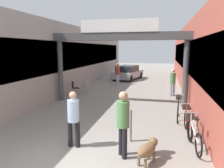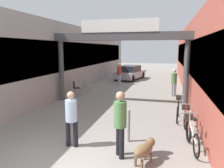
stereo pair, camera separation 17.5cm
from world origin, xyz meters
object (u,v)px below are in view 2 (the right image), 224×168
(pedestrian_elderly_walking, at_px, (119,72))
(dog_on_leash, at_px, (145,149))
(pedestrian_with_dog, at_px, (120,120))
(bicycle_red_second, at_px, (187,121))
(bollard_post_metal, at_px, (129,125))
(bicycle_silver_nearest, at_px, (191,133))
(bicycle_black_third, at_px, (178,108))
(cafe_chair_aluminium_farther, at_px, (87,84))
(parked_car_silver, at_px, (130,73))
(pedestrian_companion, at_px, (71,115))
(pedestrian_carrying_crate, at_px, (174,81))
(cafe_chair_black_nearer, at_px, (75,87))

(pedestrian_elderly_walking, height_order, dog_on_leash, pedestrian_elderly_walking)
(pedestrian_with_dog, distance_m, dog_on_leash, 0.97)
(dog_on_leash, bearing_deg, bicycle_red_second, 63.49)
(pedestrian_elderly_walking, height_order, bollard_post_metal, pedestrian_elderly_walking)
(bicycle_silver_nearest, distance_m, bicycle_black_third, 2.75)
(cafe_chair_aluminium_farther, distance_m, parked_car_silver, 7.19)
(pedestrian_companion, bearing_deg, pedestrian_carrying_crate, 68.95)
(cafe_chair_black_nearer, bearing_deg, bicycle_black_third, -28.06)
(bollard_post_metal, xyz_separation_m, cafe_chair_black_nearer, (-4.43, 6.00, 0.00))
(bollard_post_metal, bearing_deg, bicycle_black_third, 60.06)
(cafe_chair_aluminium_farther, bearing_deg, pedestrian_companion, -72.19)
(bicycle_red_second, bearing_deg, cafe_chair_black_nearer, 142.38)
(parked_car_silver, bearing_deg, pedestrian_with_dog, -81.24)
(dog_on_leash, bearing_deg, cafe_chair_aluminium_farther, 119.83)
(pedestrian_elderly_walking, height_order, parked_car_silver, pedestrian_elderly_walking)
(bicycle_silver_nearest, distance_m, bollard_post_metal, 1.88)
(bicycle_silver_nearest, height_order, parked_car_silver, parked_car_silver)
(bicycle_silver_nearest, bearing_deg, cafe_chair_aluminium_farther, 130.41)
(pedestrian_companion, relative_size, bollard_post_metal, 1.59)
(pedestrian_carrying_crate, xyz_separation_m, dog_on_leash, (-0.89, -8.52, -0.58))
(bollard_post_metal, distance_m, cafe_chair_aluminium_farther, 8.15)
(pedestrian_elderly_walking, relative_size, cafe_chair_black_nearer, 2.00)
(cafe_chair_aluminium_farther, bearing_deg, bicycle_silver_nearest, -49.59)
(bicycle_silver_nearest, xyz_separation_m, bicycle_red_second, (-0.05, 1.13, 0.00))
(bollard_post_metal, relative_size, parked_car_silver, 0.25)
(bicycle_silver_nearest, height_order, cafe_chair_aluminium_farther, bicycle_silver_nearest)
(bicycle_black_third, distance_m, bollard_post_metal, 3.21)
(bicycle_silver_nearest, bearing_deg, cafe_chair_black_nearer, 136.64)
(pedestrian_companion, height_order, bollard_post_metal, pedestrian_companion)
(parked_car_silver, bearing_deg, pedestrian_elderly_walking, -94.24)
(bollard_post_metal, xyz_separation_m, parked_car_silver, (-2.37, 14.02, 0.11))
(pedestrian_companion, relative_size, parked_car_silver, 0.39)
(pedestrian_companion, height_order, pedestrian_elderly_walking, pedestrian_elderly_walking)
(pedestrian_companion, distance_m, cafe_chair_black_nearer, 7.34)
(pedestrian_with_dog, xyz_separation_m, bicycle_black_third, (1.65, 3.81, -0.61))
(pedestrian_elderly_walking, relative_size, bicycle_black_third, 1.05)
(bicycle_red_second, height_order, bicycle_black_third, same)
(pedestrian_elderly_walking, bearing_deg, bicycle_red_second, -64.60)
(pedestrian_companion, height_order, pedestrian_carrying_crate, pedestrian_companion)
(pedestrian_companion, bearing_deg, dog_on_leash, -11.34)
(pedestrian_carrying_crate, bearing_deg, bollard_post_metal, -101.76)
(pedestrian_elderly_walking, distance_m, parked_car_silver, 3.51)
(dog_on_leash, bearing_deg, pedestrian_companion, 168.66)
(cafe_chair_black_nearer, relative_size, parked_car_silver, 0.21)
(pedestrian_with_dog, relative_size, bicycle_red_second, 1.07)
(cafe_chair_aluminium_farther, bearing_deg, pedestrian_carrying_crate, 2.83)
(bicycle_red_second, xyz_separation_m, bollard_post_metal, (-1.82, -1.18, 0.10))
(bicycle_silver_nearest, distance_m, cafe_chair_black_nearer, 8.68)
(pedestrian_elderly_walking, xyz_separation_m, bicycle_silver_nearest, (4.50, -10.50, -0.59))
(pedestrian_carrying_crate, bearing_deg, pedestrian_companion, -111.05)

